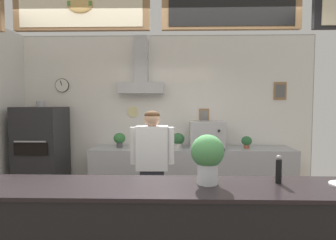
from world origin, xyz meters
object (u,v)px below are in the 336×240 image
object	(u,v)px
shop_worker	(152,169)
espresso_machine	(207,135)
potted_rosemary	(178,140)
basil_vase	(207,157)
pepper_grinder	(279,169)
potted_thyme	(119,139)
potted_basil	(247,141)
pizza_oven	(42,153)

from	to	relation	value
shop_worker	espresso_machine	bearing A→B (deg)	-122.21
espresso_machine	potted_rosemary	bearing A→B (deg)	178.61
basil_vase	potted_rosemary	bearing A→B (deg)	94.32
pepper_grinder	potted_rosemary	bearing A→B (deg)	106.66
espresso_machine	potted_thyme	distance (m)	1.55
potted_basil	basil_vase	bearing A→B (deg)	-111.09
potted_thyme	basil_vase	world-z (taller)	basil_vase
basil_vase	shop_worker	bearing A→B (deg)	114.45
pizza_oven	espresso_machine	size ratio (longest dim) A/B	2.91
espresso_machine	pepper_grinder	world-z (taller)	espresso_machine
potted_rosemary	pepper_grinder	size ratio (longest dim) A/B	1.15
pizza_oven	shop_worker	xyz separation A→B (m)	(2.05, -1.31, 0.05)
espresso_machine	basil_vase	bearing A→B (deg)	-96.66
shop_worker	pepper_grinder	xyz separation A→B (m)	(1.12, -1.16, 0.29)
pizza_oven	potted_thyme	world-z (taller)	pizza_oven
shop_worker	potted_rosemary	size ratio (longest dim) A/B	6.07
espresso_machine	potted_basil	bearing A→B (deg)	0.98
potted_thyme	pizza_oven	bearing A→B (deg)	-174.58
basil_vase	potted_thyme	bearing A→B (deg)	115.38
potted_basil	potted_thyme	bearing A→B (deg)	179.58
potted_basil	pepper_grinder	bearing A→B (deg)	-99.48
potted_thyme	shop_worker	bearing A→B (deg)	-63.87
pizza_oven	potted_basil	bearing A→B (deg)	1.77
potted_basil	basil_vase	distance (m)	2.81
potted_thyme	potted_basil	world-z (taller)	potted_thyme
shop_worker	potted_rosemary	xyz separation A→B (m)	(0.34, 1.42, 0.18)
potted_basil	espresso_machine	bearing A→B (deg)	-179.02
potted_rosemary	pepper_grinder	distance (m)	2.70
potted_basil	basil_vase	world-z (taller)	basil_vase
potted_thyme	potted_rosemary	world-z (taller)	same
shop_worker	potted_thyme	distance (m)	1.61
pizza_oven	shop_worker	world-z (taller)	pizza_oven
potted_basil	pepper_grinder	xyz separation A→B (m)	(-0.43, -2.58, 0.14)
pizza_oven	basil_vase	xyz separation A→B (m)	(2.59, -2.50, 0.45)
pizza_oven	pepper_grinder	distance (m)	4.03
pizza_oven	potted_basil	size ratio (longest dim) A/B	8.06
shop_worker	potted_thyme	bearing A→B (deg)	-65.17
espresso_machine	basil_vase	world-z (taller)	basil_vase
potted_rosemary	potted_thyme	bearing A→B (deg)	179.10
basil_vase	potted_basil	bearing A→B (deg)	68.91
shop_worker	potted_rosemary	bearing A→B (deg)	-104.89
shop_worker	espresso_machine	distance (m)	1.66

